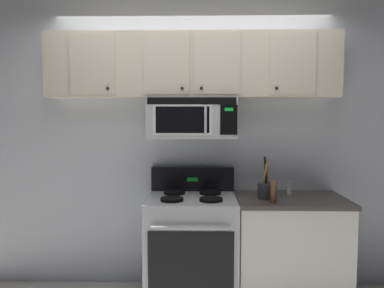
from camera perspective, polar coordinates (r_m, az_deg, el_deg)
The scene contains 8 objects.
back_wall at distance 3.55m, azimuth 0.11°, elevation 0.36°, with size 5.20×0.10×2.70m, color silver.
stove_range at distance 3.37m, azimuth -0.03°, elevation -15.21°, with size 0.76×0.69×1.12m.
over_range_microwave at distance 3.29m, azimuth 0.02°, elevation 3.97°, with size 0.76×0.43×0.35m.
upper_cabinets at distance 3.35m, azimuth 0.03°, elevation 11.69°, with size 2.50×0.36×0.55m.
counter_segment at distance 3.47m, azimuth 14.51°, elevation -15.08°, with size 0.93×0.65×0.90m.
utensil_crock_charcoal at distance 3.23m, azimuth 11.08°, elevation -6.72°, with size 0.14×0.14×0.36m.
salt_shaker at distance 3.46m, azimuth 14.50°, elevation -6.48°, with size 0.04×0.04×0.11m.
pepper_mill at distance 3.09m, azimuth 12.22°, elevation -7.15°, with size 0.05×0.05×0.17m, color brown.
Camera 1 is at (0.08, -2.75, 1.59)m, focal length 35.31 mm.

